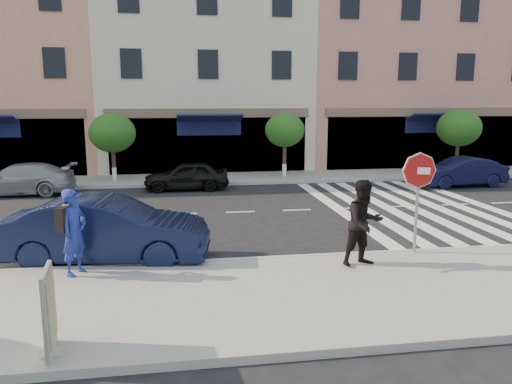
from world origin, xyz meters
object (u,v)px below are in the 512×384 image
Objects in this scene: car_far_mid at (186,176)px; stop_sign at (419,180)px; car_near_mid at (107,230)px; car_far_left at (19,179)px; car_far_right at (461,172)px; walker at (364,223)px; photographer at (74,232)px; poster_board at (50,313)px.

stop_sign is at bearing 28.34° from car_far_mid.
stop_sign is at bearing -88.77° from car_near_mid.
car_far_right reaches higher than car_far_left.
car_far_left is at bearing 162.12° from stop_sign.
walker is at bearing 19.64° from car_far_mid.
photographer reaches higher than car_far_right.
car_far_left is (-4.21, 10.56, -0.44)m from photographer.
car_far_left is (-4.52, 14.06, -0.15)m from poster_board.
car_far_mid is at bearing 139.83° from stop_sign.
car_far_right reaches higher than car_far_mid.
stop_sign is at bearing -39.13° from car_far_right.
car_far_right is (6.74, 9.27, -1.29)m from stop_sign.
car_far_right is at bearing 76.34° from stop_sign.
photographer reaches higher than car_far_mid.
walker is (6.27, -0.38, 0.05)m from photographer.
car_far_left is at bearing -88.85° from car_far_mid.
car_far_right is at bearing 86.16° from car_far_mid.
car_far_left is (-4.71, 9.36, -0.15)m from car_near_mid.
photographer is at bearing 89.25° from poster_board.
car_near_mid reaches higher than poster_board.
poster_board is at bearing -130.78° from stop_sign.
poster_board is 0.30× the size of car_far_left.
walker is 0.41× the size of car_near_mid.
stop_sign is 0.51× the size of car_near_mid.
stop_sign is at bearing 9.27° from walker.
car_far_left is at bearing -96.04° from car_far_right.
photographer is at bearing -155.22° from stop_sign.
stop_sign is 0.62× the size of car_far_right.
walker reaches higher than car_far_right.
stop_sign reaches higher than car_far_mid.
photographer is 17.49m from car_far_right.
car_far_mid is 12.12m from car_far_right.
photographer is at bearing 165.25° from car_near_mid.
car_far_left is (-12.09, 10.23, -1.30)m from stop_sign.
car_far_left is 1.22× the size of car_far_mid.
car_far_mid is at bearing -97.82° from car_far_right.
poster_board is at bearing -174.41° from car_near_mid.
car_far_left is at bearing 119.04° from walker.
car_far_mid is at bearing 94.05° from walker.
stop_sign reaches higher than car_near_mid.
poster_board is at bearing 19.60° from car_far_left.
car_near_mid reaches higher than car_far_right.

